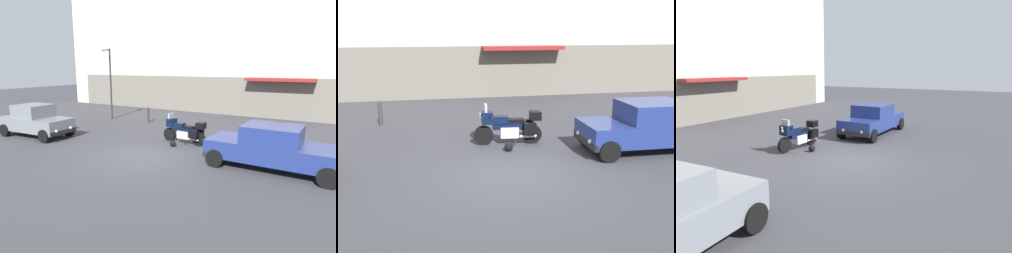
{
  "view_description": "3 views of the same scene",
  "coord_description": "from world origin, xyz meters",
  "views": [
    {
      "loc": [
        6.54,
        -9.09,
        3.54
      ],
      "look_at": [
        0.57,
        1.09,
        1.1
      ],
      "focal_mm": 31.03,
      "sensor_mm": 36.0,
      "label": 1
    },
    {
      "loc": [
        -2.15,
        -9.51,
        3.78
      ],
      "look_at": [
        -0.07,
        0.48,
        1.18
      ],
      "focal_mm": 41.77,
      "sensor_mm": 36.0,
      "label": 2
    },
    {
      "loc": [
        -9.27,
        -4.98,
        3.36
      ],
      "look_at": [
        0.72,
        0.64,
        1.12
      ],
      "focal_mm": 31.61,
      "sensor_mm": 36.0,
      "label": 3
    }
  ],
  "objects": [
    {
      "name": "ground_plane",
      "position": [
        0.0,
        0.0,
        0.0
      ],
      "size": [
        80.0,
        80.0,
        0.0
      ],
      "primitive_type": "plane",
      "color": "#38383D"
    },
    {
      "name": "motorcycle",
      "position": [
        0.51,
        2.72,
        0.62
      ],
      "size": [
        2.26,
        0.83,
        1.36
      ],
      "rotation": [
        0.0,
        0.0,
        3.05
      ],
      "color": "black",
      "rests_on": "ground"
    },
    {
      "name": "helmet",
      "position": [
        0.32,
        1.93,
        0.14
      ],
      "size": [
        0.28,
        0.28,
        0.28
      ],
      "primitive_type": "sphere",
      "color": "black",
      "rests_on": "ground"
    },
    {
      "name": "car_sedan_far",
      "position": [
        4.75,
        1.15,
        0.78
      ],
      "size": [
        4.61,
        2.01,
        1.56
      ],
      "rotation": [
        0.0,
        0.0,
        3.12
      ],
      "color": "navy",
      "rests_on": "ground"
    }
  ]
}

